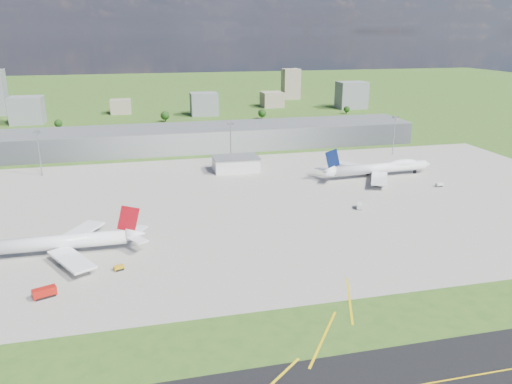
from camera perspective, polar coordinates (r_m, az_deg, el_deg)
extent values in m
plane|color=#30591C|center=(342.63, -5.61, 4.49)|extent=(1400.00, 1400.00, 0.00)
cube|color=gray|center=(240.38, 0.46, -1.25)|extent=(360.00, 190.00, 0.08)
cube|color=gray|center=(355.54, -5.98, 6.21)|extent=(300.00, 42.00, 15.00)
cube|color=silver|center=(295.34, -2.34, 3.19)|extent=(26.00, 16.00, 8.00)
cylinder|color=gray|center=(307.82, -23.51, 3.94)|extent=(0.70, 0.70, 25.00)
cube|color=gray|center=(305.32, -23.81, 6.27)|extent=(3.50, 2.00, 1.20)
cylinder|color=gray|center=(307.68, -2.90, 5.41)|extent=(0.70, 0.70, 25.00)
cube|color=gray|center=(305.18, -2.94, 7.76)|extent=(3.50, 2.00, 1.20)
cylinder|color=gray|center=(344.65, 15.48, 6.14)|extent=(0.70, 0.70, 25.00)
cube|color=gray|center=(342.41, 15.66, 8.23)|extent=(3.50, 2.00, 1.20)
cylinder|color=white|center=(198.28, -22.13, -5.40)|extent=(51.86, 5.94, 5.36)
cone|color=white|center=(194.93, -13.58, -4.70)|extent=(7.21, 5.44, 5.36)
cube|color=maroon|center=(199.23, -22.59, -5.86)|extent=(42.50, 2.68, 1.16)
cube|color=white|center=(186.11, -20.33, -7.25)|extent=(18.39, 24.18, 0.80)
cube|color=white|center=(209.38, -19.53, -4.34)|extent=(18.75, 24.08, 0.80)
cube|color=maroon|center=(192.69, -14.38, -2.98)|extent=(8.90, 0.55, 10.79)
cylinder|color=#38383D|center=(190.16, -20.81, -7.32)|extent=(4.94, 2.91, 2.86)
cylinder|color=#38383D|center=(207.21, -20.17, -5.16)|extent=(4.94, 2.91, 2.86)
cube|color=black|center=(195.20, -20.62, -6.80)|extent=(1.44, 1.09, 2.23)
cube|color=black|center=(202.50, -20.34, -5.87)|extent=(1.44, 1.09, 2.23)
cylinder|color=white|center=(291.44, 14.00, 2.68)|extent=(57.00, 8.46, 5.68)
cone|color=white|center=(307.76, 18.97, 3.02)|extent=(4.85, 5.90, 5.68)
cone|color=white|center=(276.81, 8.24, 2.39)|extent=(7.60, 6.03, 5.68)
cube|color=navy|center=(292.80, 14.29, 2.37)|extent=(46.63, 4.61, 1.19)
ellipsoid|color=white|center=(298.60, 16.49, 3.17)|extent=(18.43, 6.56, 5.11)
cube|color=white|center=(299.70, 11.30, 2.95)|extent=(20.78, 25.95, 0.82)
cube|color=white|center=(276.29, 13.92, 1.50)|extent=(19.01, 26.50, 0.82)
cube|color=#08143C|center=(276.06, 8.74, 3.76)|extent=(9.14, 0.91, 11.07)
cylinder|color=#38383D|center=(296.93, 12.37, 2.39)|extent=(5.18, 3.17, 2.93)
cylinder|color=#38383D|center=(302.32, 10.67, 2.78)|extent=(5.18, 3.17, 2.93)
cylinder|color=#38383D|center=(283.15, 13.94, 1.53)|extent=(5.18, 3.17, 2.93)
cylinder|color=#38383D|center=(272.99, 13.92, 0.92)|extent=(5.18, 3.17, 2.93)
cube|color=black|center=(293.24, 12.62, 2.08)|extent=(1.52, 1.17, 2.29)
cube|color=black|center=(286.35, 13.40, 1.64)|extent=(1.52, 1.17, 2.29)
cube|color=black|center=(304.38, 17.69, 2.23)|extent=(1.52, 1.17, 2.29)
cube|color=#A3120B|center=(170.64, -23.03, -10.49)|extent=(7.54, 5.00, 2.82)
cube|color=black|center=(171.28, -22.98, -10.90)|extent=(6.60, 4.75, 0.70)
cube|color=#C48E0B|center=(180.51, -15.40, -8.31)|extent=(3.80, 2.97, 1.33)
cube|color=black|center=(180.80, -15.39, -8.50)|extent=(3.37, 2.88, 0.70)
cube|color=silver|center=(236.93, 11.73, -1.54)|extent=(4.18, 5.60, 2.26)
cube|color=black|center=(237.30, 11.71, -1.80)|extent=(3.96, 4.95, 0.70)
cube|color=silver|center=(282.45, 20.23, 0.82)|extent=(4.22, 2.48, 1.77)
cube|color=black|center=(282.69, 20.21, 0.65)|extent=(3.65, 2.47, 0.70)
cube|color=slate|center=(494.36, -24.71, 8.50)|extent=(28.00, 22.00, 24.00)
cube|color=gray|center=(525.60, -15.19, 9.41)|extent=(20.00, 18.00, 14.00)
cube|color=slate|center=(499.31, -5.96, 9.98)|extent=(26.00, 20.00, 22.00)
cube|color=gray|center=(554.34, 1.83, 10.53)|extent=(22.00, 24.00, 16.00)
cube|color=slate|center=(552.35, 10.86, 10.83)|extent=(30.00, 22.00, 28.00)
cube|color=gray|center=(621.61, 4.00, 12.22)|extent=(20.00, 18.00, 36.00)
cylinder|color=#382314|center=(456.81, -21.62, 6.89)|extent=(0.70, 0.70, 3.00)
sphere|color=black|center=(456.25, -21.66, 7.30)|extent=(6.75, 6.75, 6.75)
cylinder|color=#382314|center=(467.49, -10.33, 8.11)|extent=(0.70, 0.70, 3.60)
sphere|color=black|center=(466.84, -10.36, 8.60)|extent=(8.10, 8.10, 8.10)
cylinder|color=#382314|center=(475.93, 0.69, 8.55)|extent=(0.70, 0.70, 3.40)
sphere|color=black|center=(475.33, 0.69, 9.01)|extent=(7.65, 7.65, 7.65)
cylinder|color=#382314|center=(514.29, 10.31, 8.94)|extent=(0.70, 0.70, 2.80)
sphere|color=black|center=(513.83, 10.33, 9.28)|extent=(6.30, 6.30, 6.30)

